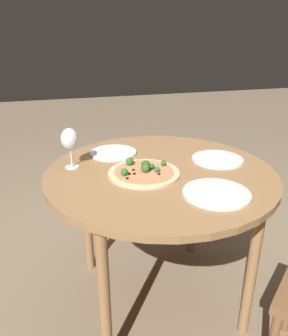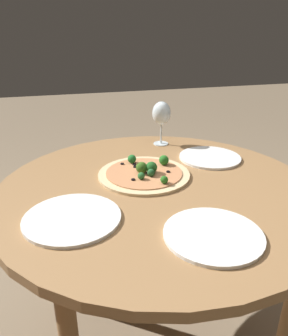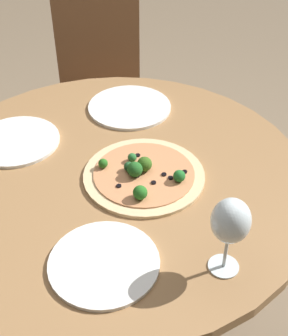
{
  "view_description": "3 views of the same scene",
  "coord_description": "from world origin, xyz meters",
  "px_view_note": "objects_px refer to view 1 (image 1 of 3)",
  "views": [
    {
      "loc": [
        -0.45,
        -1.37,
        1.4
      ],
      "look_at": [
        -0.09,
        -0.02,
        0.81
      ],
      "focal_mm": 35.0,
      "sensor_mm": 36.0,
      "label": 1
    },
    {
      "loc": [
        0.96,
        -0.32,
        1.27
      ],
      "look_at": [
        -0.09,
        -0.02,
        0.81
      ],
      "focal_mm": 35.0,
      "sensor_mm": 36.0,
      "label": 2
    },
    {
      "loc": [
        -0.62,
        0.81,
        1.6
      ],
      "look_at": [
        -0.09,
        -0.02,
        0.81
      ],
      "focal_mm": 50.0,
      "sensor_mm": 36.0,
      "label": 3
    }
  ],
  "objects_px": {
    "wine_glass": "(70,140)",
    "plate_far": "(216,193)",
    "plate_near": "(217,159)",
    "plate_side": "(113,153)",
    "pizza": "(144,171)"
  },
  "relations": [
    {
      "from": "plate_side",
      "to": "plate_near",
      "type": "bearing_deg",
      "value": -25.18
    },
    {
      "from": "plate_side",
      "to": "plate_far",
      "type": "bearing_deg",
      "value": -61.04
    },
    {
      "from": "pizza",
      "to": "wine_glass",
      "type": "bearing_deg",
      "value": 152.34
    },
    {
      "from": "plate_near",
      "to": "plate_side",
      "type": "bearing_deg",
      "value": 154.82
    },
    {
      "from": "wine_glass",
      "to": "plate_side",
      "type": "relative_size",
      "value": 0.79
    },
    {
      "from": "wine_glass",
      "to": "plate_far",
      "type": "xyz_separation_m",
      "value": [
        0.55,
        -0.44,
        -0.14
      ]
    },
    {
      "from": "wine_glass",
      "to": "plate_far",
      "type": "bearing_deg",
      "value": -38.94
    },
    {
      "from": "pizza",
      "to": "wine_glass",
      "type": "relative_size",
      "value": 1.69
    },
    {
      "from": "plate_near",
      "to": "plate_side",
      "type": "xyz_separation_m",
      "value": [
        -0.5,
        0.24,
        -0.0
      ]
    },
    {
      "from": "plate_far",
      "to": "wine_glass",
      "type": "bearing_deg",
      "value": 141.06
    },
    {
      "from": "wine_glass",
      "to": "plate_near",
      "type": "xyz_separation_m",
      "value": [
        0.73,
        -0.1,
        -0.14
      ]
    },
    {
      "from": "pizza",
      "to": "plate_far",
      "type": "distance_m",
      "value": 0.36
    },
    {
      "from": "pizza",
      "to": "plate_far",
      "type": "xyz_separation_m",
      "value": [
        0.23,
        -0.28,
        -0.01
      ]
    },
    {
      "from": "wine_glass",
      "to": "plate_side",
      "type": "bearing_deg",
      "value": 31.02
    },
    {
      "from": "pizza",
      "to": "wine_glass",
      "type": "xyz_separation_m",
      "value": [
        -0.32,
        0.17,
        0.13
      ]
    }
  ]
}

